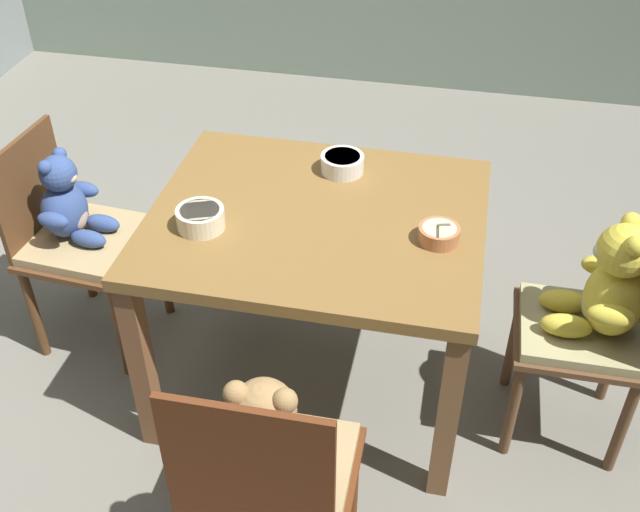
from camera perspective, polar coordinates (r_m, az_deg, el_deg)
The scene contains 8 objects.
ground_plane at distance 2.89m, azimuth -0.21°, elevation -9.13°, with size 5.20×5.20×0.04m.
dining_table at distance 2.45m, azimuth -0.24°, elevation 1.15°, with size 1.05×0.88×0.73m.
teddy_chair_near_right at distance 2.47m, azimuth 20.44°, elevation -3.45°, with size 0.40×0.38×0.92m.
teddy_chair_near_front at distance 1.93m, azimuth -3.86°, elevation -15.36°, with size 0.42×0.42×0.93m.
teddy_chair_near_left at distance 2.86m, azimuth -17.86°, elevation 2.24°, with size 0.44×0.44×0.83m.
porridge_bowl_white_far_center at distance 2.59m, azimuth 1.68°, elevation 6.95°, with size 0.15×0.15×0.06m.
porridge_bowl_cream_near_left at distance 2.35m, azimuth -8.92°, elevation 2.83°, with size 0.15×0.15×0.06m.
porridge_bowl_terracotta_near_right at distance 2.30m, azimuth 8.88°, elevation 1.65°, with size 0.12×0.13×0.11m.
Camera 1 is at (0.42, -1.92, 2.10)m, focal length 42.82 mm.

